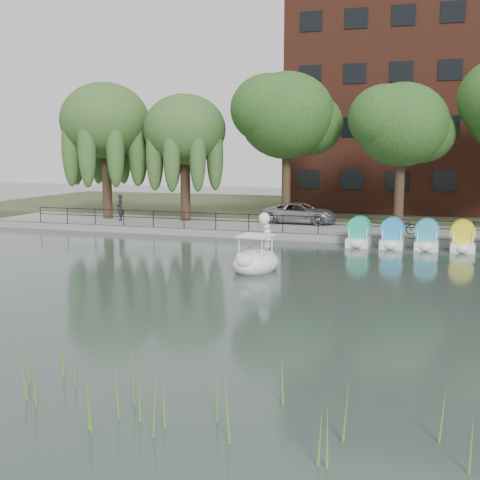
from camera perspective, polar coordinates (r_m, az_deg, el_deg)
The scene contains 16 objects.
ground_plane at distance 21.41m, azimuth -4.62°, elevation -4.88°, with size 120.00×120.00×0.00m, color #3D4B47.
promenade at distance 36.43m, azimuth 5.12°, elevation 0.96°, with size 40.00×6.00×0.40m, color gray.
kerb at distance 33.58m, azimuth 3.99°, elevation 0.34°, with size 40.00×0.25×0.40m, color gray.
land_strip at distance 50.09m, azimuth 8.74°, elevation 2.91°, with size 60.00×22.00×0.36m, color #47512D.
railing at distance 33.66m, azimuth 4.09°, elevation 1.98°, with size 32.00×0.05×1.00m.
apartment_building at distance 49.38m, azimuth 17.24°, elevation 13.23°, with size 20.00×10.07×18.00m.
willow_left at distance 41.51m, azimuth -12.68°, elevation 10.93°, with size 5.88×5.88×9.01m.
willow_mid at distance 39.44m, azimuth -5.27°, elevation 10.33°, with size 5.32×5.32×8.15m.
broadleaf_center at distance 38.36m, azimuth 4.46°, elevation 11.61°, with size 6.00×6.00×9.25m.
broadleaf_right at distance 36.79m, azimuth 15.09°, elevation 10.44°, with size 5.40×5.40×8.32m.
minivan at distance 38.00m, azimuth 5.75°, elevation 2.70°, with size 5.37×2.47×1.49m, color gray.
bicycle at distance 34.10m, azimuth 15.00°, elevation 1.38°, with size 1.72×0.60×1.00m, color gray.
pedestrian at distance 40.06m, azimuth -11.31°, elevation 3.22°, with size 0.71×0.48×1.98m, color black.
swan_boat at distance 25.02m, azimuth 1.58°, elevation -1.72°, with size 2.01×2.92×2.33m.
pedal_boat_row at distance 31.82m, azimuth 18.81°, elevation 0.20°, with size 9.65×1.70×1.40m.
reed_bank at distance 12.24m, azimuth -13.39°, elevation -12.48°, with size 24.00×2.40×1.20m.
Camera 1 is at (8.08, -19.20, 4.93)m, focal length 45.00 mm.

